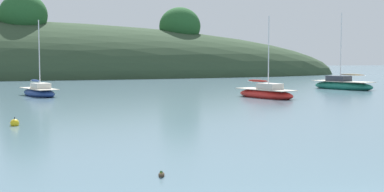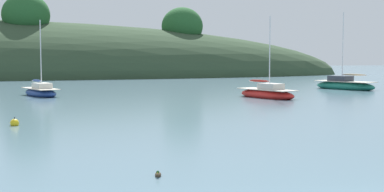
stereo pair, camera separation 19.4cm
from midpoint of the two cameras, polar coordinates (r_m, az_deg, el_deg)
The scene contains 5 objects.
sailboat_red_portside at distance 57.77m, azimuth 16.68°, elevation 1.19°, with size 5.10×7.80×8.70m.
sailboat_white_near at distance 43.74m, azimuth 8.29°, elevation 0.30°, with size 4.13×6.54×7.23m.
sailboat_grey_yawl at distance 47.38m, azimuth -17.12°, elevation 0.44°, with size 3.95×6.11×7.05m.
mooring_buoy_outer at distance 26.98m, azimuth -19.73°, elevation -2.95°, with size 0.44×0.44×0.54m.
duck_lone_left at distance 14.71m, azimuth -3.88°, elevation -8.92°, with size 0.26×0.42×0.24m.
Camera 1 is at (-7.71, -8.30, 3.42)m, focal length 46.83 mm.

